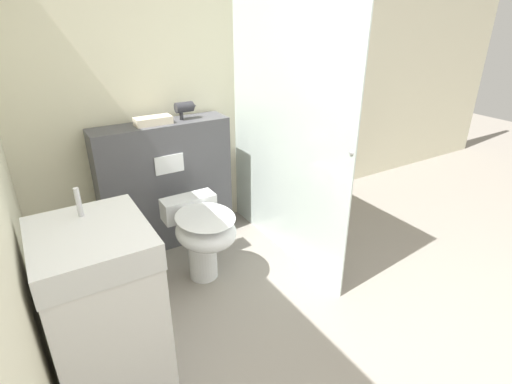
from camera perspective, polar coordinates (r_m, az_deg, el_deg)
name	(u,v)px	position (r m, az deg, el deg)	size (l,w,h in m)	color
wall_back	(187,82)	(3.29, -9.78, 15.21)	(8.00, 0.06, 2.50)	beige
partition_panel	(166,185)	(3.23, -12.70, 0.93)	(1.03, 0.26, 1.01)	#4C4C51
shower_glass	(284,119)	(2.87, 4.03, 10.37)	(0.04, 1.44, 2.14)	silver
toilet	(202,232)	(2.79, -7.65, -5.70)	(0.40, 0.60, 0.55)	white
sink_vanity	(105,313)	(2.11, -20.79, -15.88)	(0.49, 0.55, 1.06)	white
hair_drier	(185,107)	(3.11, -10.08, 11.82)	(0.16, 0.08, 0.13)	#2D2D33
folded_towel	(153,121)	(3.03, -14.49, 9.85)	(0.27, 0.12, 0.06)	beige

